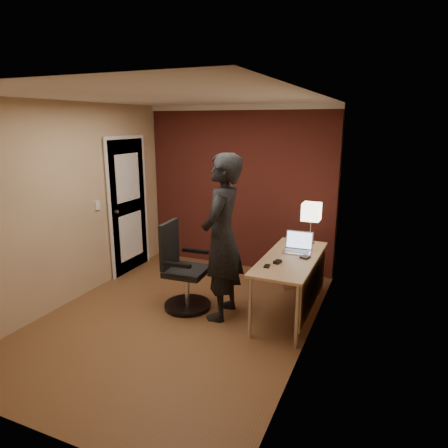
{
  "coord_description": "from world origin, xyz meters",
  "views": [
    {
      "loc": [
        2.2,
        -3.75,
        2.26
      ],
      "look_at": [
        0.35,
        0.55,
        1.05
      ],
      "focal_mm": 32.0,
      "sensor_mm": 36.0,
      "label": 1
    }
  ],
  "objects_px": {
    "desk_lamp": "(311,212)",
    "laptop": "(298,246)",
    "phone": "(267,266)",
    "office_chair": "(182,272)",
    "person": "(222,238)",
    "mouse": "(278,262)",
    "desk": "(297,268)",
    "wallet": "(305,257)"
  },
  "relations": [
    {
      "from": "mouse",
      "to": "office_chair",
      "type": "bearing_deg",
      "value": -164.23
    },
    {
      "from": "desk_lamp",
      "to": "person",
      "type": "relative_size",
      "value": 0.28
    },
    {
      "from": "person",
      "to": "mouse",
      "type": "bearing_deg",
      "value": 91.37
    },
    {
      "from": "desk_lamp",
      "to": "wallet",
      "type": "bearing_deg",
      "value": -83.62
    },
    {
      "from": "desk_lamp",
      "to": "person",
      "type": "distance_m",
      "value": 1.25
    },
    {
      "from": "laptop",
      "to": "mouse",
      "type": "xyz_separation_m",
      "value": [
        -0.11,
        -0.52,
        -0.05
      ]
    },
    {
      "from": "desk",
      "to": "wallet",
      "type": "height_order",
      "value": "wallet"
    },
    {
      "from": "desk_lamp",
      "to": "wallet",
      "type": "distance_m",
      "value": 0.7
    },
    {
      "from": "mouse",
      "to": "person",
      "type": "relative_size",
      "value": 0.05
    },
    {
      "from": "desk",
      "to": "laptop",
      "type": "relative_size",
      "value": 4.39
    },
    {
      "from": "desk",
      "to": "wallet",
      "type": "relative_size",
      "value": 13.64
    },
    {
      "from": "laptop",
      "to": "office_chair",
      "type": "xyz_separation_m",
      "value": [
        -1.29,
        -0.58,
        -0.32
      ]
    },
    {
      "from": "desk_lamp",
      "to": "laptop",
      "type": "xyz_separation_m",
      "value": [
        -0.07,
        -0.35,
        -0.35
      ]
    },
    {
      "from": "desk",
      "to": "phone",
      "type": "distance_m",
      "value": 0.49
    },
    {
      "from": "person",
      "to": "desk",
      "type": "bearing_deg",
      "value": 108.28
    },
    {
      "from": "phone",
      "to": "wallet",
      "type": "xyz_separation_m",
      "value": [
        0.32,
        0.45,
        0.01
      ]
    },
    {
      "from": "laptop",
      "to": "mouse",
      "type": "height_order",
      "value": "laptop"
    },
    {
      "from": "desk_lamp",
      "to": "wallet",
      "type": "height_order",
      "value": "desk_lamp"
    },
    {
      "from": "mouse",
      "to": "phone",
      "type": "xyz_separation_m",
      "value": [
        -0.08,
        -0.15,
        -0.01
      ]
    },
    {
      "from": "desk_lamp",
      "to": "office_chair",
      "type": "distance_m",
      "value": 1.78
    },
    {
      "from": "phone",
      "to": "wallet",
      "type": "distance_m",
      "value": 0.55
    },
    {
      "from": "phone",
      "to": "desk",
      "type": "bearing_deg",
      "value": 53.26
    },
    {
      "from": "laptop",
      "to": "desk",
      "type": "bearing_deg",
      "value": -79.35
    },
    {
      "from": "wallet",
      "to": "office_chair",
      "type": "height_order",
      "value": "office_chair"
    },
    {
      "from": "person",
      "to": "wallet",
      "type": "bearing_deg",
      "value": 107.99
    },
    {
      "from": "mouse",
      "to": "phone",
      "type": "height_order",
      "value": "mouse"
    },
    {
      "from": "wallet",
      "to": "office_chair",
      "type": "xyz_separation_m",
      "value": [
        -1.43,
        -0.36,
        -0.27
      ]
    },
    {
      "from": "phone",
      "to": "office_chair",
      "type": "xyz_separation_m",
      "value": [
        -1.11,
        0.09,
        -0.26
      ]
    },
    {
      "from": "office_chair",
      "to": "person",
      "type": "bearing_deg",
      "value": 0.48
    },
    {
      "from": "desk_lamp",
      "to": "mouse",
      "type": "xyz_separation_m",
      "value": [
        -0.18,
        -0.87,
        -0.4
      ]
    },
    {
      "from": "mouse",
      "to": "laptop",
      "type": "bearing_deg",
      "value": 90.72
    },
    {
      "from": "desk",
      "to": "desk_lamp",
      "type": "height_order",
      "value": "desk_lamp"
    },
    {
      "from": "laptop",
      "to": "wallet",
      "type": "xyz_separation_m",
      "value": [
        0.13,
        -0.22,
        -0.05
      ]
    },
    {
      "from": "mouse",
      "to": "desk_lamp",
      "type": "bearing_deg",
      "value": 90.97
    },
    {
      "from": "desk",
      "to": "phone",
      "type": "bearing_deg",
      "value": -119.25
    },
    {
      "from": "laptop",
      "to": "person",
      "type": "relative_size",
      "value": 0.18
    },
    {
      "from": "laptop",
      "to": "office_chair",
      "type": "distance_m",
      "value": 1.45
    },
    {
      "from": "laptop",
      "to": "person",
      "type": "distance_m",
      "value": 0.97
    },
    {
      "from": "desk_lamp",
      "to": "mouse",
      "type": "distance_m",
      "value": 0.97
    },
    {
      "from": "mouse",
      "to": "wallet",
      "type": "relative_size",
      "value": 0.91
    },
    {
      "from": "phone",
      "to": "person",
      "type": "height_order",
      "value": "person"
    },
    {
      "from": "desk",
      "to": "person",
      "type": "xyz_separation_m",
      "value": [
        -0.8,
        -0.33,
        0.36
      ]
    }
  ]
}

